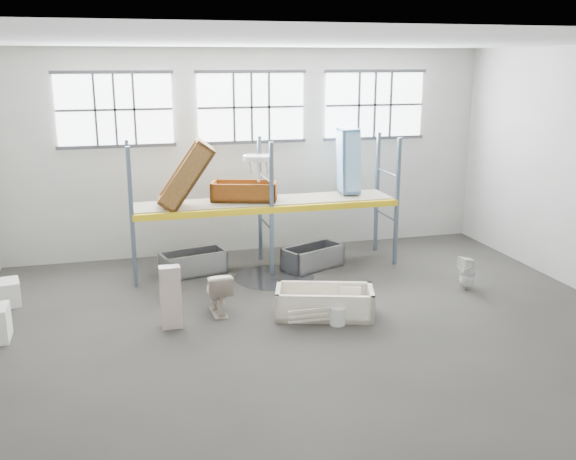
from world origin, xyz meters
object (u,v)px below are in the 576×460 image
object	(u,v)px
bathtub_beige	(324,302)
steel_tub_right	(313,257)
toilet_white	(467,273)
rust_tub_flat	(244,191)
steel_tub_left	(193,263)
blue_tub_upright	(348,161)
cistern_tall	(171,297)
toilet_beige	(218,292)
bucket	(337,316)

from	to	relation	value
bathtub_beige	steel_tub_right	size ratio (longest dim) A/B	1.29
toilet_white	rust_tub_flat	distance (m)	5.22
toilet_white	rust_tub_flat	bearing A→B (deg)	-123.58
steel_tub_left	blue_tub_upright	xyz separation A→B (m)	(3.80, 0.34, 2.13)
cistern_tall	blue_tub_upright	xyz separation A→B (m)	(4.53, 3.25, 1.82)
cistern_tall	toilet_white	world-z (taller)	cistern_tall
toilet_beige	rust_tub_flat	bearing A→B (deg)	-114.24
steel_tub_left	rust_tub_flat	distance (m)	2.00
bathtub_beige	rust_tub_flat	xyz separation A→B (m)	(-0.86, 3.29, 1.55)
bathtub_beige	toilet_beige	distance (m)	2.04
steel_tub_left	toilet_beige	bearing A→B (deg)	-85.80
toilet_beige	steel_tub_right	world-z (taller)	toilet_beige
rust_tub_flat	toilet_white	bearing A→B (deg)	-32.55
bathtub_beige	steel_tub_left	world-z (taller)	bathtub_beige
cistern_tall	toilet_beige	bearing A→B (deg)	27.07
cistern_tall	toilet_white	bearing A→B (deg)	4.10
bathtub_beige	rust_tub_flat	bearing A→B (deg)	121.98
toilet_white	blue_tub_upright	bearing A→B (deg)	-150.41
toilet_beige	steel_tub_left	world-z (taller)	toilet_beige
rust_tub_flat	bucket	size ratio (longest dim) A/B	4.37
bucket	steel_tub_left	bearing A→B (deg)	121.79
bathtub_beige	steel_tub_left	xyz separation A→B (m)	(-2.11, 3.09, -0.00)
rust_tub_flat	blue_tub_upright	xyz separation A→B (m)	(2.55, 0.13, 0.58)
cistern_tall	toilet_white	xyz separation A→B (m)	(6.21, 0.42, -0.22)
bathtub_beige	bucket	xyz separation A→B (m)	(0.10, -0.48, -0.10)
bucket	cistern_tall	bearing A→B (deg)	167.47
blue_tub_upright	bathtub_beige	bearing A→B (deg)	-116.23
bathtub_beige	steel_tub_left	bearing A→B (deg)	141.63
bucket	bathtub_beige	bearing A→B (deg)	101.76
steel_tub_left	bucket	world-z (taller)	steel_tub_left
toilet_beige	blue_tub_upright	distance (m)	4.97
cistern_tall	blue_tub_upright	world-z (taller)	blue_tub_upright
toilet_white	steel_tub_right	size ratio (longest dim) A/B	0.50
toilet_beige	toilet_white	distance (m)	5.29
steel_tub_right	blue_tub_upright	xyz separation A→B (m)	(1.05, 0.62, 2.13)
toilet_beige	bucket	world-z (taller)	toilet_beige
toilet_beige	rust_tub_flat	world-z (taller)	rust_tub_flat
toilet_beige	bathtub_beige	bearing A→B (deg)	159.26
bathtub_beige	steel_tub_right	world-z (taller)	bathtub_beige
blue_tub_upright	bucket	world-z (taller)	blue_tub_upright
steel_tub_left	rust_tub_flat	bearing A→B (deg)	9.45
toilet_white	bathtub_beige	bearing A→B (deg)	-80.98
bathtub_beige	bucket	world-z (taller)	bathtub_beige
toilet_white	steel_tub_left	world-z (taller)	toilet_white
bathtub_beige	toilet_white	size ratio (longest dim) A/B	2.57
rust_tub_flat	blue_tub_upright	size ratio (longest dim) A/B	0.96
steel_tub_left	cistern_tall	bearing A→B (deg)	-104.22
cistern_tall	toilet_white	size ratio (longest dim) A/B	1.63
steel_tub_left	rust_tub_flat	world-z (taller)	rust_tub_flat
rust_tub_flat	bucket	xyz separation A→B (m)	(0.96, -3.77, -1.65)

